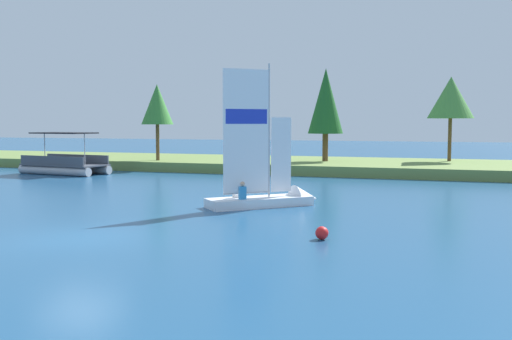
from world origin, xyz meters
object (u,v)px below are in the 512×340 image
object	(u,v)px
shoreline_tree_left	(157,105)
shoreline_tree_midleft	(326,101)
shoreline_tree_centre	(451,98)
pontoon_boat	(65,164)
sailboat	(276,194)
channel_buoy	(322,233)

from	to	relation	value
shoreline_tree_left	shoreline_tree_midleft	world-z (taller)	shoreline_tree_midleft
shoreline_tree_midleft	shoreline_tree_centre	world-z (taller)	shoreline_tree_midleft
shoreline_tree_centre	shoreline_tree_left	bearing A→B (deg)	-163.69
shoreline_tree_midleft	shoreline_tree_left	bearing A→B (deg)	-165.87
shoreline_tree_left	shoreline_tree_centre	bearing A→B (deg)	16.31
shoreline_tree_midleft	pontoon_boat	xyz separation A→B (m)	(-16.62, -8.65, -4.43)
shoreline_tree_midleft	sailboat	bearing A→B (deg)	-84.37
sailboat	pontoon_boat	bearing A→B (deg)	108.08
pontoon_boat	shoreline_tree_left	bearing A→B (deg)	60.49
shoreline_tree_midleft	pontoon_boat	bearing A→B (deg)	-152.50
shoreline_tree_centre	sailboat	xyz separation A→B (m)	(-6.93, -21.81, -4.93)
shoreline_tree_left	pontoon_boat	distance (m)	8.19
shoreline_tree_left	shoreline_tree_midleft	xyz separation A→B (m)	(12.33, 3.10, 0.21)
sailboat	channel_buoy	world-z (taller)	sailboat
channel_buoy	shoreline_tree_centre	bearing A→B (deg)	82.98
pontoon_boat	channel_buoy	bearing A→B (deg)	-29.07
shoreline_tree_centre	pontoon_boat	bearing A→B (deg)	-155.22
pontoon_boat	shoreline_tree_centre	bearing A→B (deg)	33.01
pontoon_boat	channel_buoy	world-z (taller)	pontoon_boat
pontoon_boat	channel_buoy	xyz separation A→B (m)	(21.90, -16.68, -0.51)
sailboat	shoreline_tree_midleft	bearing A→B (deg)	52.34
shoreline_tree_left	channel_buoy	distance (m)	28.75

